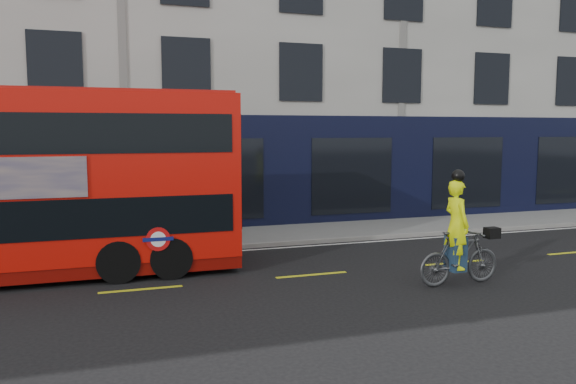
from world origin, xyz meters
name	(u,v)px	position (x,y,z in m)	size (l,w,h in m)	color
ground	(146,310)	(0.00, 0.00, 0.00)	(120.00, 120.00, 0.00)	black
pavement	(130,243)	(0.00, 6.50, 0.06)	(60.00, 3.00, 0.12)	gray
kerb	(133,253)	(0.00, 5.00, 0.07)	(60.00, 0.12, 0.13)	gray
building_terrace	(117,29)	(0.00, 12.94, 7.49)	(50.00, 10.07, 15.00)	beige
road_edge_line	(134,258)	(0.00, 4.70, 0.00)	(58.00, 0.10, 0.01)	silver
lane_dashes	(141,289)	(0.00, 1.50, 0.00)	(58.00, 0.12, 0.01)	#C9CA17
bus	(0,183)	(-2.97, 3.36, 2.26)	(10.97, 2.59, 4.41)	red
cyclist	(459,247)	(6.83, -0.34, 0.88)	(2.07, 0.74, 2.62)	#404245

